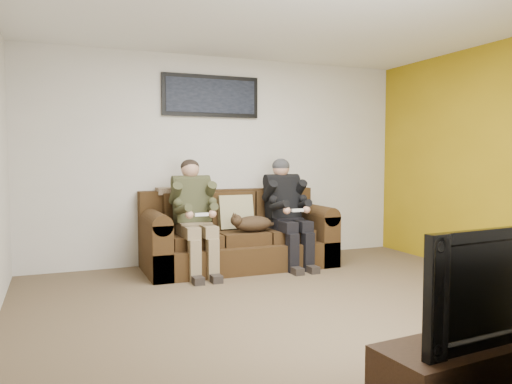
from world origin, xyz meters
name	(u,v)px	position (x,y,z in m)	size (l,w,h in m)	color
floor	(304,307)	(0.00, 0.00, 0.00)	(5.00, 5.00, 0.00)	brown
ceiling	(306,8)	(0.00, 0.00, 2.60)	(5.00, 5.00, 0.00)	silver
wall_back	(224,160)	(0.00, 2.25, 1.30)	(5.00, 5.00, 0.00)	beige
sofa	(237,238)	(0.02, 1.83, 0.35)	(2.26, 0.98, 0.92)	#382411
throw_pillow	(236,212)	(0.02, 1.87, 0.66)	(0.43, 0.12, 0.41)	tan
throw_blanket	(176,191)	(-0.66, 2.11, 0.92)	(0.46, 0.23, 0.08)	tan
person_left	(194,209)	(-0.56, 1.64, 0.74)	(0.51, 0.87, 1.31)	#877354
person_right	(286,205)	(0.60, 1.64, 0.74)	(0.51, 0.86, 1.32)	black
cat	(252,223)	(0.11, 1.57, 0.55)	(0.66, 0.26, 0.24)	#442F1A
framed_poster	(211,96)	(-0.18, 2.22, 2.10)	(1.25, 0.05, 0.52)	black
tv_stand	(482,374)	(0.03, -1.95, 0.19)	(1.23, 0.40, 0.39)	black
television	(485,282)	(0.03, -1.95, 0.69)	(1.03, 0.14, 0.60)	black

